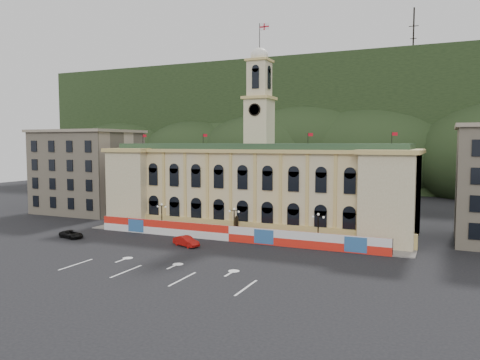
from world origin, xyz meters
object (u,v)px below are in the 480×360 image
at_px(black_suv, 71,234).
at_px(red_sedan, 186,241).
at_px(statue, 237,231).
at_px(lamp_center, 234,220).

bearing_deg(black_suv, red_sedan, -70.50).
relative_size(statue, black_suv, 0.75).
bearing_deg(black_suv, lamp_center, -54.64).
relative_size(statue, lamp_center, 0.72).
relative_size(lamp_center, red_sedan, 1.04).
relative_size(lamp_center, black_suv, 1.04).
bearing_deg(lamp_center, statue, 90.00).
relative_size(statue, red_sedan, 0.75).
distance_m(lamp_center, red_sedan, 9.36).
bearing_deg(red_sedan, statue, -5.60).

